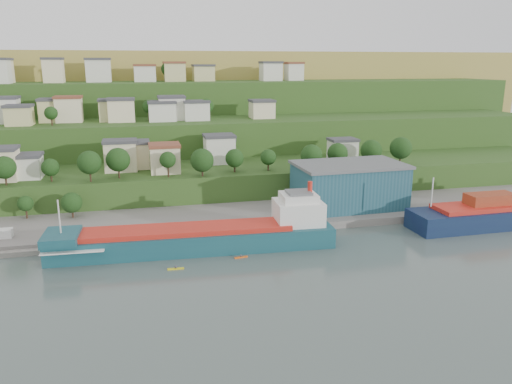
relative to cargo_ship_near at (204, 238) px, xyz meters
name	(u,v)px	position (x,y,z in m)	size (l,w,h in m)	color
ground	(221,261)	(2.80, -8.27, -2.70)	(500.00, 500.00, 0.00)	#42514A
quay	(275,218)	(22.80, 19.73, -2.70)	(220.00, 26.00, 4.00)	slate
hillside	(170,144)	(2.75, 160.38, -2.61)	(360.00, 211.14, 96.00)	#284719
cargo_ship_near	(204,238)	(0.00, 0.00, 0.00)	(66.27, 13.56, 16.92)	#143F4B
warehouse	(349,185)	(45.05, 19.90, 5.73)	(31.62, 20.02, 12.80)	#1B4653
dinghy	(22,240)	(-42.15, 11.65, -1.11)	(3.95, 1.48, 0.79)	silver
kayak_orange	(241,257)	(7.45, -7.21, -2.48)	(3.09, 0.89, 0.76)	#F05C15
kayak_yellow	(176,268)	(-7.43, -10.44, -2.44)	(3.53, 0.82, 0.88)	gold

